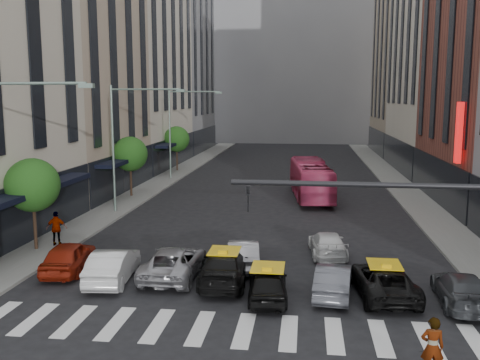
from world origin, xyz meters
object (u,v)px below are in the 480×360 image
(streetlamp_mid, at_px, (125,131))
(car_white_front, at_px, (113,265))
(bus, at_px, (311,179))
(streetlamp_far, at_px, (179,121))
(pedestrian_far, at_px, (57,228))
(taxi_left, at_px, (225,267))
(car_red, at_px, (69,257))
(taxi_center, at_px, (268,284))

(streetlamp_mid, relative_size, car_white_front, 1.98)
(bus, bearing_deg, streetlamp_far, -38.26)
(pedestrian_far, bearing_deg, car_white_front, 123.12)
(streetlamp_far, xyz_separation_m, bus, (13.14, -8.31, -4.35))
(streetlamp_mid, xyz_separation_m, streetlamp_far, (0.00, 16.00, 0.00))
(streetlamp_mid, xyz_separation_m, car_white_front, (4.10, -14.06, -5.16))
(streetlamp_mid, distance_m, car_white_front, 15.53)
(car_white_front, xyz_separation_m, taxi_left, (5.08, 0.40, -0.01))
(taxi_left, height_order, pedestrian_far, pedestrian_far)
(car_red, bearing_deg, streetlamp_far, -93.71)
(taxi_left, height_order, bus, bus)
(streetlamp_far, xyz_separation_m, car_white_front, (4.10, -30.06, -5.16))
(taxi_center, height_order, pedestrian_far, pedestrian_far)
(car_red, bearing_deg, bus, -126.01)
(streetlamp_far, relative_size, taxi_left, 1.78)
(streetlamp_far, xyz_separation_m, taxi_left, (9.18, -29.66, -5.17))
(taxi_center, bearing_deg, car_red, -17.99)
(taxi_center, bearing_deg, taxi_left, -44.16)
(streetlamp_far, bearing_deg, taxi_left, -72.80)
(taxi_left, height_order, taxi_center, taxi_left)
(streetlamp_mid, distance_m, streetlamp_far, 16.00)
(car_red, bearing_deg, taxi_center, 159.55)
(bus, bearing_deg, car_red, 54.76)
(streetlamp_far, height_order, taxi_center, streetlamp_far)
(car_red, height_order, pedestrian_far, pedestrian_far)
(streetlamp_far, bearing_deg, car_red, -86.99)
(taxi_center, bearing_deg, streetlamp_mid, -58.09)
(streetlamp_mid, relative_size, pedestrian_far, 4.71)
(car_red, xyz_separation_m, pedestrian_far, (-2.46, 3.84, 0.36))
(streetlamp_mid, relative_size, bus, 0.81)
(taxi_left, relative_size, taxi_center, 1.28)
(car_white_front, distance_m, pedestrian_far, 7.02)
(car_red, bearing_deg, streetlamp_mid, -90.04)
(taxi_left, bearing_deg, car_white_front, 2.13)
(pedestrian_far, bearing_deg, taxi_left, 143.29)
(streetlamp_far, xyz_separation_m, car_red, (1.53, -29.02, -5.16))
(streetlamp_far, height_order, pedestrian_far, streetlamp_far)
(streetlamp_far, bearing_deg, streetlamp_mid, -90.00)
(car_red, distance_m, pedestrian_far, 4.58)
(streetlamp_mid, bearing_deg, taxi_center, -53.83)
(streetlamp_far, relative_size, car_white_front, 1.98)
(streetlamp_mid, distance_m, pedestrian_far, 10.41)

